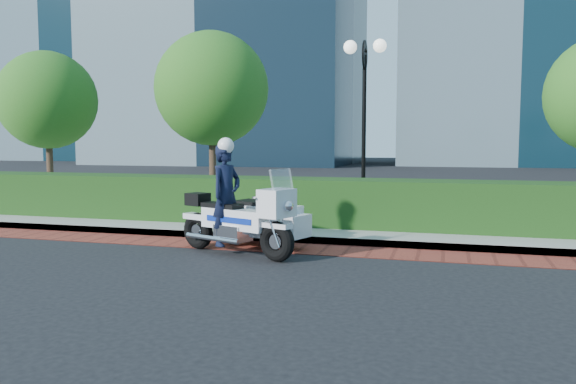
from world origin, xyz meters
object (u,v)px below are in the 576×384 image
(lamppost, at_px, (364,99))
(tree_b, at_px, (212,89))
(tree_a, at_px, (47,100))
(police_motorcycle, at_px, (244,213))

(lamppost, distance_m, tree_b, 4.71)
(lamppost, relative_size, tree_a, 0.92)
(lamppost, xyz_separation_m, tree_b, (-4.50, 1.30, 0.48))
(tree_b, bearing_deg, lamppost, -16.11)
(police_motorcycle, bearing_deg, lamppost, 91.30)
(police_motorcycle, bearing_deg, tree_b, 139.84)
(tree_b, bearing_deg, tree_a, 180.00)
(lamppost, height_order, police_motorcycle, lamppost)
(lamppost, height_order, tree_a, tree_a)
(tree_a, bearing_deg, police_motorcycle, -32.83)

